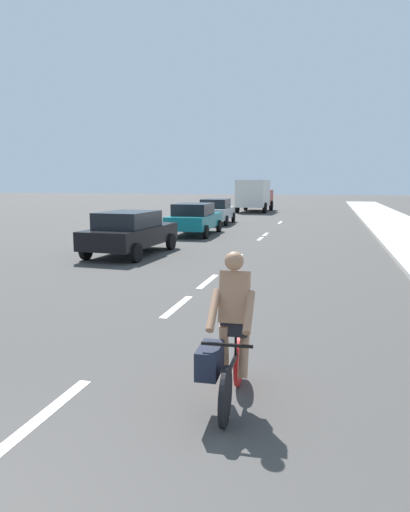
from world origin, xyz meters
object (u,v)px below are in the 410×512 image
object	(u,v)px
cyclist	(229,337)
parked_car_black	(130,232)
delivery_truck	(255,195)
parked_car_teal	(194,218)
parked_car_silver	(216,211)

from	to	relation	value
cyclist	parked_car_black	bearing A→B (deg)	-63.47
cyclist	delivery_truck	bearing A→B (deg)	-84.41
parked_car_teal	parked_car_silver	xyz separation A→B (m)	(-0.40, 6.33, -0.00)
cyclist	parked_car_teal	size ratio (longest dim) A/B	0.41
cyclist	parked_car_silver	world-z (taller)	cyclist
parked_car_black	parked_car_silver	world-z (taller)	same
parked_car_black	parked_car_teal	bearing A→B (deg)	89.09
parked_car_teal	delivery_truck	distance (m)	19.29
parked_car_silver	delivery_truck	xyz separation A→B (m)	(0.44, 12.94, 0.67)
cyclist	parked_car_black	distance (m)	11.90
cyclist	parked_car_teal	world-z (taller)	cyclist
parked_car_black	parked_car_teal	xyz separation A→B (m)	(0.45, 6.78, -0.00)
delivery_truck	parked_car_black	bearing A→B (deg)	-89.98
delivery_truck	parked_car_silver	bearing A→B (deg)	-90.87
parked_car_silver	parked_car_teal	bearing A→B (deg)	-89.22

